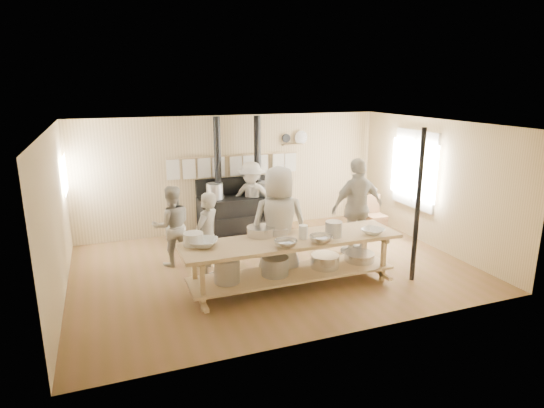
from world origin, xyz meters
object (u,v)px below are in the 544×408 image
object	(u,v)px
prep_table	(292,258)
cook_left	(172,226)
cook_far_left	(207,237)
cook_by_window	(252,199)
chair	(375,222)
roasting_pan	(272,231)
cook_center	(279,224)
cook_right	(357,207)
stove	(239,211)

from	to	relation	value
prep_table	cook_left	world-z (taller)	cook_left
prep_table	cook_far_left	distance (m)	1.48
prep_table	cook_by_window	distance (m)	2.88
chair	roasting_pan	bearing A→B (deg)	-151.70
cook_center	cook_by_window	size ratio (longest dim) A/B	1.21
cook_by_window	chair	size ratio (longest dim) A/B	1.91
cook_left	cook_center	size ratio (longest dim) A/B	0.76
cook_center	cook_far_left	bearing A→B (deg)	-11.42
chair	cook_left	bearing A→B (deg)	-176.09
cook_left	cook_right	xyz separation A→B (m)	(3.45, -0.72, 0.21)
cook_far_left	cook_by_window	distance (m)	2.49
cook_left	cook_center	xyz separation A→B (m)	(1.59, -1.30, 0.24)
prep_table	roasting_pan	world-z (taller)	roasting_pan
prep_table	roasting_pan	distance (m)	0.55
cook_center	cook_right	bearing A→B (deg)	-152.84
cook_left	cook_right	distance (m)	3.53
roasting_pan	cook_center	bearing A→B (deg)	21.13
cook_by_window	chair	world-z (taller)	cook_by_window
cook_right	roasting_pan	xyz separation A→B (m)	(-2.01, -0.64, -0.06)
stove	prep_table	size ratio (longest dim) A/B	0.72
prep_table	chair	size ratio (longest dim) A/B	4.21
stove	chair	world-z (taller)	stove
prep_table	roasting_pan	size ratio (longest dim) A/B	7.68
cook_left	chair	size ratio (longest dim) A/B	1.75
cook_by_window	roasting_pan	size ratio (longest dim) A/B	3.48
prep_table	cook_right	world-z (taller)	cook_right
cook_far_left	cook_right	distance (m)	2.99
stove	cook_right	world-z (taller)	stove
prep_table	chair	distance (m)	3.46
chair	roasting_pan	size ratio (longest dim) A/B	1.83
stove	cook_far_left	world-z (taller)	stove
prep_table	cook_center	world-z (taller)	cook_center
stove	roasting_pan	size ratio (longest dim) A/B	5.55
stove	chair	xyz separation A→B (m)	(2.85, -1.08, -0.27)
cook_left	cook_center	bearing A→B (deg)	139.61
cook_right	cook_left	bearing A→B (deg)	-16.08
stove	cook_far_left	size ratio (longest dim) A/B	1.70
cook_center	cook_right	distance (m)	1.94
cook_right	cook_by_window	xyz separation A→B (m)	(-1.54, 1.88, -0.14)
cook_center	cook_by_window	distance (m)	2.49
cook_center	prep_table	bearing A→B (deg)	110.59
cook_far_left	chair	distance (m)	4.24
stove	cook_far_left	distance (m)	2.51
cook_left	cook_by_window	bearing A→B (deg)	-149.81
prep_table	cook_center	size ratio (longest dim) A/B	1.82
prep_table	cook_right	distance (m)	2.07
cook_left	roasting_pan	world-z (taller)	cook_left
prep_table	cook_center	distance (m)	0.61
stove	cook_by_window	size ratio (longest dim) A/B	1.59
cook_center	roasting_pan	distance (m)	0.18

